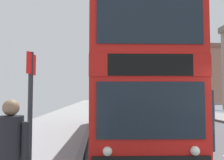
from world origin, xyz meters
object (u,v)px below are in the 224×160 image
at_px(double_decker_bus_main, 127,83).
at_px(pedestrian_companion, 10,153).
at_px(bare_tree_far_00, 197,84).
at_px(bare_tree_far_01, 160,87).
at_px(background_bus_far_lane, 171,96).
at_px(bus_stop_sign_near, 30,106).
at_px(background_building_00, 181,77).

bearing_deg(double_decker_bus_main, pedestrian_companion, -108.46).
bearing_deg(bare_tree_far_00, bare_tree_far_01, 87.12).
height_order(pedestrian_companion, bare_tree_far_00, bare_tree_far_00).
distance_m(background_bus_far_lane, bus_stop_sign_near, 19.50).
relative_size(bus_stop_sign_near, bare_tree_far_01, 0.39).
distance_m(bus_stop_sign_near, background_building_00, 49.05).
bearing_deg(pedestrian_companion, background_bus_far_lane, 67.43).
height_order(double_decker_bus_main, bare_tree_far_01, bare_tree_far_01).
height_order(double_decker_bus_main, background_building_00, background_building_00).
height_order(background_bus_far_lane, bare_tree_far_00, bare_tree_far_00).
distance_m(background_bus_far_lane, background_building_00, 29.65).
bearing_deg(background_bus_far_lane, background_building_00, 69.17).
xyz_separation_m(pedestrian_companion, bus_stop_sign_near, (0.02, 0.84, 0.58)).
distance_m(double_decker_bus_main, background_bus_far_lane, 12.73).
height_order(double_decker_bus_main, bare_tree_far_00, bare_tree_far_00).
bearing_deg(bus_stop_sign_near, double_decker_bus_main, 69.48).
distance_m(pedestrian_companion, bare_tree_far_00, 22.34).
height_order(double_decker_bus_main, pedestrian_companion, double_decker_bus_main).
relative_size(bus_stop_sign_near, background_building_00, 0.15).
xyz_separation_m(double_decker_bus_main, background_building_00, (15.84, 39.01, 3.17)).
bearing_deg(bus_stop_sign_near, bare_tree_far_01, 72.68).
bearing_deg(pedestrian_companion, bare_tree_far_00, 61.56).
relative_size(pedestrian_companion, bare_tree_far_00, 0.28).
bearing_deg(background_bus_far_lane, bare_tree_far_00, 16.79).
bearing_deg(double_decker_bus_main, background_building_00, 67.90).
xyz_separation_m(bus_stop_sign_near, background_building_00, (18.22, 45.37, 3.88)).
height_order(bus_stop_sign_near, bare_tree_far_01, bare_tree_far_01).
distance_m(bare_tree_far_01, background_building_00, 11.11).
bearing_deg(background_building_00, bus_stop_sign_near, -111.88).
xyz_separation_m(bare_tree_far_00, bare_tree_far_01, (0.91, 18.12, 0.26)).
bearing_deg(bus_stop_sign_near, background_bus_far_lane, 66.55).
height_order(double_decker_bus_main, bus_stop_sign_near, double_decker_bus_main).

